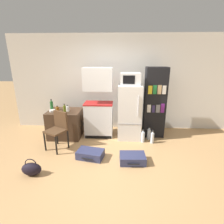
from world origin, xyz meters
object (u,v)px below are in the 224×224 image
at_px(bowl, 52,111).
at_px(water_bottle_back, 152,138).
at_px(refrigerator, 129,112).
at_px(suitcase_large_flat, 90,154).
at_px(handbag, 31,169).
at_px(water_bottle_front, 149,134).
at_px(bottle_green_tall, 52,106).
at_px(water_bottle_middle, 143,137).
at_px(bottle_amber_beer, 58,109).
at_px(chair, 58,127).
at_px(side_table, 65,124).
at_px(bookshelf, 155,103).
at_px(bottle_olive_oil, 65,109).
at_px(kitchen_hutch, 99,106).
at_px(suitcase_small_flat, 132,158).
at_px(microwave, 130,79).
at_px(bottle_milk_white, 68,109).

bearing_deg(bowl, water_bottle_back, -4.89).
height_order(refrigerator, suitcase_large_flat, refrigerator).
relative_size(handbag, water_bottle_back, 1.05).
distance_m(handbag, water_bottle_front, 2.83).
distance_m(bottle_green_tall, water_bottle_middle, 2.50).
relative_size(bottle_amber_beer, chair, 0.16).
height_order(side_table, bookshelf, bookshelf).
xyz_separation_m(bottle_olive_oil, suitcase_large_flat, (0.75, -0.81, -0.74)).
relative_size(kitchen_hutch, bottle_amber_beer, 12.70).
height_order(suitcase_small_flat, handbag, handbag).
bearing_deg(water_bottle_middle, microwave, 138.76).
bearing_deg(handbag, bowl, 95.43).
relative_size(kitchen_hutch, handbag, 5.05).
distance_m(bookshelf, handbag, 3.20).
relative_size(side_table, water_bottle_front, 2.39).
bearing_deg(bottle_olive_oil, bottle_green_tall, 147.10).
bearing_deg(water_bottle_front, chair, -166.07).
xyz_separation_m(bowl, chair, (0.32, -0.55, -0.22)).
relative_size(chair, handbag, 2.44).
xyz_separation_m(side_table, refrigerator, (1.70, 0.05, 0.34)).
distance_m(kitchen_hutch, water_bottle_front, 1.50).
bearing_deg(kitchen_hutch, microwave, -4.97).
relative_size(bottle_green_tall, bowl, 1.90).
bearing_deg(water_bottle_front, bottle_amber_beer, 179.23).
xyz_separation_m(handbag, water_bottle_front, (2.35, 1.57, 0.02)).
relative_size(refrigerator, handbag, 3.90).
height_order(kitchen_hutch, bottle_milk_white, kitchen_hutch).
height_order(microwave, chair, microwave).
height_order(handbag, water_bottle_front, water_bottle_front).
distance_m(bookshelf, water_bottle_middle, 0.94).
distance_m(bottle_amber_beer, water_bottle_back, 2.52).
relative_size(kitchen_hutch, suitcase_small_flat, 3.41).
height_order(bottle_olive_oil, bottle_green_tall, bottle_green_tall).
distance_m(bottle_amber_beer, bottle_green_tall, 0.22).
relative_size(kitchen_hutch, bottle_olive_oil, 7.30).
distance_m(bowl, suitcase_large_flat, 1.61).
bearing_deg(suitcase_large_flat, refrigerator, 63.17).
xyz_separation_m(side_table, bottle_amber_beer, (-0.15, -0.06, 0.42)).
bearing_deg(bottle_milk_white, water_bottle_front, -1.36).
bearing_deg(water_bottle_middle, bottle_olive_oil, 179.38).
distance_m(bowl, suitcase_small_flat, 2.38).
relative_size(side_table, bottle_milk_white, 5.18).
height_order(bottle_amber_beer, water_bottle_middle, bottle_amber_beer).
bearing_deg(suitcase_small_flat, refrigerator, 88.79).
bearing_deg(microwave, bottle_milk_white, -176.87).
relative_size(kitchen_hutch, chair, 2.07).
bearing_deg(chair, water_bottle_middle, 37.96).
relative_size(bowl, water_bottle_front, 0.44).
height_order(bottle_green_tall, bowl, bottle_green_tall).
bearing_deg(bottle_olive_oil, water_bottle_back, -1.86).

